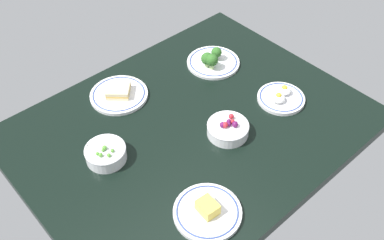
{
  "coord_description": "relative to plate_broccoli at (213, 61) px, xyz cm",
  "views": [
    {
      "loc": [
        72.61,
        80.96,
        114.88
      ],
      "look_at": [
        0.0,
        0.0,
        6.0
      ],
      "focal_mm": 41.29,
      "sensor_mm": 36.0,
      "label": 1
    }
  ],
  "objects": [
    {
      "name": "bowl_berries",
      "position": [
        22.63,
        31.16,
        0.41
      ],
      "size": [
        14.43,
        14.43,
        6.16
      ],
      "color": "silver",
      "rests_on": "dining_table"
    },
    {
      "name": "bowl_peas",
      "position": [
        59.94,
        12.69,
        0.56
      ],
      "size": [
        13.5,
        13.5,
        6.04
      ],
      "color": "silver",
      "rests_on": "dining_table"
    },
    {
      "name": "dining_table",
      "position": [
        28.67,
        19.54,
        -4.06
      ],
      "size": [
        118.12,
        92.22,
        4.0
      ],
      "primitive_type": "cube",
      "color": "black",
      "rests_on": "ground"
    },
    {
      "name": "plate_eggs",
      "position": [
        -4.33,
        32.17,
        -0.72
      ],
      "size": [
        17.59,
        17.59,
        5.12
      ],
      "color": "silver",
      "rests_on": "dining_table"
    },
    {
      "name": "plate_sandwich",
      "position": [
        39.25,
        -9.66,
        -0.82
      ],
      "size": [
        21.65,
        21.65,
        4.47
      ],
      "color": "silver",
      "rests_on": "dining_table"
    },
    {
      "name": "plate_broccoli",
      "position": [
        0.0,
        0.0,
        0.0
      ],
      "size": [
        21.36,
        21.36,
        7.76
      ],
      "color": "silver",
      "rests_on": "dining_table"
    },
    {
      "name": "plate_cheese",
      "position": [
        49.95,
        50.0,
        -0.86
      ],
      "size": [
        20.25,
        20.25,
        5.24
      ],
      "color": "silver",
      "rests_on": "dining_table"
    }
  ]
}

